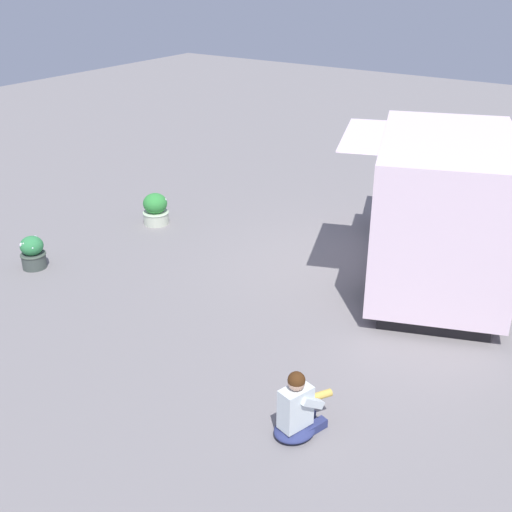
# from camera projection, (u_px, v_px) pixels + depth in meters

# --- Properties ---
(ground_plane) EXTENTS (40.00, 40.00, 0.00)m
(ground_plane) POSITION_uv_depth(u_px,v_px,m) (346.00, 271.00, 11.22)
(ground_plane) COLOR gray
(food_truck) EXTENTS (5.24, 3.52, 2.53)m
(food_truck) POSITION_uv_depth(u_px,v_px,m) (440.00, 206.00, 10.72)
(food_truck) COLOR white
(food_truck) RESTS_ON ground_plane
(person_customer) EXTENTS (0.81, 0.57, 0.86)m
(person_customer) POSITION_uv_depth(u_px,v_px,m) (298.00, 411.00, 7.27)
(person_customer) COLOR navy
(person_customer) RESTS_ON ground_plane
(planter_flowering_far) EXTENTS (0.54, 0.54, 0.65)m
(planter_flowering_far) POSITION_uv_depth(u_px,v_px,m) (156.00, 209.00, 13.08)
(planter_flowering_far) COLOR beige
(planter_flowering_far) RESTS_ON ground_plane
(planter_flowering_side) EXTENTS (0.44, 0.44, 0.59)m
(planter_flowering_side) POSITION_uv_depth(u_px,v_px,m) (33.00, 253.00, 11.22)
(planter_flowering_side) COLOR #434D47
(planter_flowering_side) RESTS_ON ground_plane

